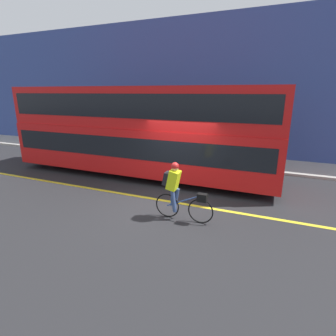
# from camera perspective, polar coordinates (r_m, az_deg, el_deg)

# --- Properties ---
(ground_plane) EXTENTS (80.00, 80.00, 0.00)m
(ground_plane) POSITION_cam_1_polar(r_m,az_deg,el_deg) (8.59, -0.17, -7.56)
(ground_plane) COLOR #232326
(road_center_line) EXTENTS (50.00, 0.14, 0.01)m
(road_center_line) POSITION_cam_1_polar(r_m,az_deg,el_deg) (8.68, 0.11, -7.26)
(road_center_line) COLOR yellow
(road_center_line) RESTS_ON ground_plane
(sidewalk_curb) EXTENTS (60.00, 2.48, 0.11)m
(sidewalk_curb) POSITION_cam_1_polar(r_m,az_deg,el_deg) (13.88, 9.15, 1.84)
(sidewalk_curb) COLOR #A8A399
(sidewalk_curb) RESTS_ON ground_plane
(building_facade) EXTENTS (60.00, 0.30, 7.27)m
(building_facade) POSITION_cam_1_polar(r_m,az_deg,el_deg) (14.81, 11.12, 16.65)
(building_facade) COLOR #33478C
(building_facade) RESTS_ON ground_plane
(bus) EXTENTS (11.22, 2.56, 3.67)m
(bus) POSITION_cam_1_polar(r_m,az_deg,el_deg) (11.06, -6.11, 8.77)
(bus) COLOR black
(bus) RESTS_ON ground_plane
(cyclist_on_bike) EXTENTS (1.69, 0.32, 1.65)m
(cyclist_on_bike) POSITION_cam_1_polar(r_m,az_deg,el_deg) (7.23, 2.15, -4.70)
(cyclist_on_bike) COLOR black
(cyclist_on_bike) RESTS_ON ground_plane
(trash_bin) EXTENTS (0.49, 0.49, 1.03)m
(trash_bin) POSITION_cam_1_polar(r_m,az_deg,el_deg) (15.36, -8.12, 5.45)
(trash_bin) COLOR #515156
(trash_bin) RESTS_ON sidewalk_curb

